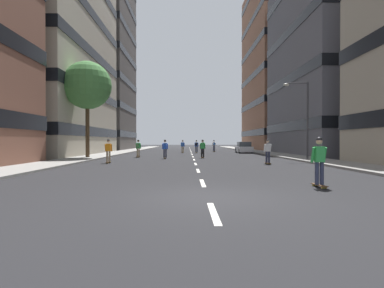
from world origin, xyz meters
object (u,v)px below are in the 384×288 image
at_px(skater_0, 268,150).
at_px(skater_6, 138,147).
at_px(skater_4, 108,150).
at_px(street_tree_near, 87,86).
at_px(skater_5, 214,145).
at_px(skater_8, 319,159).
at_px(skater_3, 165,148).
at_px(skater_9, 196,146).
at_px(skater_1, 183,145).
at_px(streetlamp_right, 303,111).
at_px(skater_7, 203,148).
at_px(skater_2, 203,146).
at_px(parked_car_near, 244,148).

distance_m(skater_0, skater_6, 14.08).
height_order(skater_4, skater_6, same).
bearing_deg(street_tree_near, skater_5, 53.73).
height_order(skater_4, skater_8, same).
relative_size(skater_3, skater_8, 1.00).
distance_m(skater_6, skater_9, 13.08).
bearing_deg(skater_1, streetlamp_right, -58.07).
height_order(skater_1, skater_6, same).
distance_m(skater_3, skater_7, 3.71).
xyz_separation_m(skater_1, skater_9, (1.91, -0.24, 0.00)).
bearing_deg(skater_9, skater_1, 172.83).
distance_m(skater_2, skater_7, 10.75).
distance_m(street_tree_near, streetlamp_right, 19.52).
bearing_deg(skater_4, skater_1, 75.37).
bearing_deg(streetlamp_right, skater_7, 155.48).
bearing_deg(skater_4, skater_3, 57.22).
distance_m(skater_7, skater_9, 12.72).
bearing_deg(skater_5, skater_7, -98.57).
xyz_separation_m(street_tree_near, skater_7, (10.78, 0.83, -5.81)).
bearing_deg(skater_9, skater_3, -103.59).
bearing_deg(parked_car_near, skater_5, 125.29).
bearing_deg(skater_8, skater_9, 96.08).
bearing_deg(skater_7, parked_car_near, 63.06).
bearing_deg(skater_5, skater_0, -86.48).
relative_size(skater_1, skater_4, 1.00).
bearing_deg(street_tree_near, skater_0, -25.78).
height_order(parked_car_near, skater_5, skater_5).
bearing_deg(skater_3, skater_7, 16.85).
relative_size(streetlamp_right, skater_6, 3.65).
height_order(streetlamp_right, skater_0, streetlamp_right).
xyz_separation_m(parked_car_near, skater_7, (-6.26, -12.32, 0.29)).
xyz_separation_m(skater_4, skater_9, (7.09, 19.64, 0.03)).
relative_size(skater_0, skater_7, 1.00).
relative_size(parked_car_near, skater_6, 2.47).
relative_size(skater_8, skater_9, 1.00).
relative_size(skater_3, skater_4, 1.00).
bearing_deg(skater_9, skater_4, -109.87).
relative_size(skater_4, skater_6, 1.00).
distance_m(streetlamp_right, skater_2, 16.77).
distance_m(parked_car_near, skater_1, 8.41).
bearing_deg(skater_3, skater_4, -122.78).
relative_size(parked_car_near, skater_9, 2.47).
distance_m(streetlamp_right, skater_5, 22.22).
relative_size(parked_car_near, skater_4, 2.47).
bearing_deg(skater_2, skater_6, -126.16).
xyz_separation_m(skater_0, skater_8, (-1.04, -10.94, 0.00)).
bearing_deg(skater_4, skater_2, 65.94).
distance_m(skater_1, skater_7, 13.13).
xyz_separation_m(parked_car_near, streetlamp_right, (2.06, -16.12, 3.44)).
bearing_deg(skater_5, street_tree_near, -126.27).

